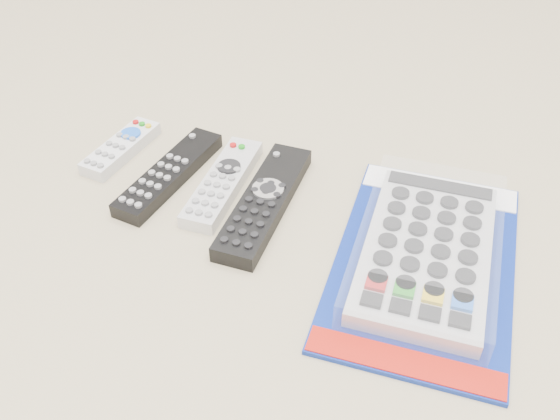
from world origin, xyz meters
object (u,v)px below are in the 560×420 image
(remote_small_grey, at_px, (121,148))
(jumbo_remote_packaged, at_px, (427,250))
(remote_silver_dvd, at_px, (223,182))
(remote_large_black, at_px, (264,202))
(remote_slim_black, at_px, (169,174))

(remote_small_grey, xyz_separation_m, jumbo_remote_packaged, (0.42, -0.07, 0.01))
(remote_silver_dvd, bearing_deg, remote_large_black, -18.44)
(remote_silver_dvd, height_order, jumbo_remote_packaged, jumbo_remote_packaged)
(remote_silver_dvd, distance_m, jumbo_remote_packaged, 0.26)
(remote_large_black, bearing_deg, jumbo_remote_packaged, -7.19)
(remote_small_grey, bearing_deg, remote_large_black, -3.76)
(remote_silver_dvd, distance_m, remote_large_black, 0.07)
(remote_slim_black, relative_size, remote_large_black, 0.90)
(remote_large_black, xyz_separation_m, jumbo_remote_packaged, (0.20, -0.02, 0.01))
(jumbo_remote_packaged, bearing_deg, remote_silver_dvd, 168.57)
(jumbo_remote_packaged, bearing_deg, remote_small_grey, 169.01)
(remote_small_grey, xyz_separation_m, remote_silver_dvd, (0.16, -0.02, 0.00))
(remote_small_grey, xyz_separation_m, remote_large_black, (0.22, -0.04, 0.00))
(jumbo_remote_packaged, bearing_deg, remote_slim_black, 171.80)
(remote_slim_black, bearing_deg, remote_small_grey, 168.47)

